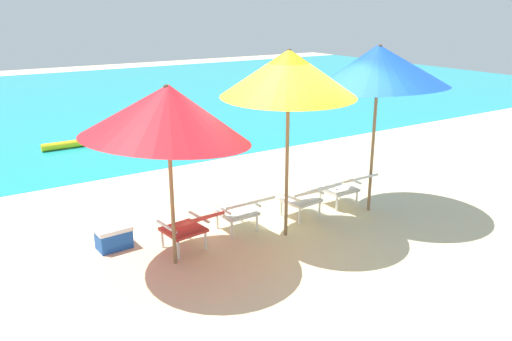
{
  "coord_description": "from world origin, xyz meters",
  "views": [
    {
      "loc": [
        -4.17,
        -5.92,
        3.22
      ],
      "look_at": [
        0.0,
        0.58,
        0.75
      ],
      "focal_mm": 36.12,
      "sensor_mm": 36.0,
      "label": 1
    }
  ],
  "objects": [
    {
      "name": "ground_plane",
      "position": [
        0.0,
        4.0,
        0.0
      ],
      "size": [
        40.0,
        40.0,
        0.0
      ],
      "primitive_type": "plane",
      "color": "beige"
    },
    {
      "name": "ocean_band",
      "position": [
        0.0,
        12.69,
        0.0
      ],
      "size": [
        40.0,
        18.0,
        0.01
      ],
      "primitive_type": "cube",
      "color": "teal",
      "rests_on": "ground_plane"
    },
    {
      "name": "swim_buoy",
      "position": [
        -1.35,
        6.4,
        0.1
      ],
      "size": [
        1.6,
        0.18,
        0.18
      ],
      "primitive_type": "cylinder",
      "rotation": [
        0.0,
        1.57,
        0.0
      ],
      "color": "yellow",
      "rests_on": "ocean_band"
    },
    {
      "name": "lounge_chair_far_left",
      "position": [
        -1.48,
        -0.07,
        0.4
      ],
      "size": [
        0.64,
        0.93,
        0.68
      ],
      "color": "red",
      "rests_on": "ground_plane"
    },
    {
      "name": "lounge_chair_near_left",
      "position": [
        -0.56,
        0.06,
        0.4
      ],
      "size": [
        0.56,
        0.89,
        0.68
      ],
      "color": "silver",
      "rests_on": "ground_plane"
    },
    {
      "name": "lounge_chair_near_right",
      "position": [
        0.58,
        -0.04,
        0.4
      ],
      "size": [
        0.63,
        0.93,
        0.68
      ],
      "color": "silver",
      "rests_on": "ground_plane"
    },
    {
      "name": "lounge_chair_far_right",
      "position": [
        1.42,
        0.02,
        0.4
      ],
      "size": [
        0.55,
        0.88,
        0.68
      ],
      "color": "silver",
      "rests_on": "ground_plane"
    },
    {
      "name": "beach_umbrella_left",
      "position": [
        -1.78,
        -0.24,
        2.01
      ],
      "size": [
        2.22,
        2.17,
        2.44
      ],
      "color": "olive",
      "rests_on": "ground_plane"
    },
    {
      "name": "beach_umbrella_center",
      "position": [
        -0.05,
        -0.31,
        2.37
      ],
      "size": [
        2.52,
        2.53,
        2.71
      ],
      "color": "olive",
      "rests_on": "ground_plane"
    },
    {
      "name": "beach_umbrella_right",
      "position": [
        1.67,
        -0.26,
        2.34
      ],
      "size": [
        2.47,
        2.51,
        2.76
      ],
      "color": "olive",
      "rests_on": "ground_plane"
    },
    {
      "name": "cooler_box",
      "position": [
        -2.32,
        0.63,
        0.16
      ],
      "size": [
        0.49,
        0.35,
        0.32
      ],
      "color": "#194CA5",
      "rests_on": "ground_plane"
    }
  ]
}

